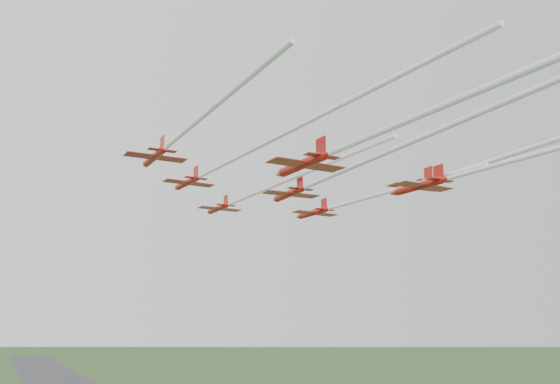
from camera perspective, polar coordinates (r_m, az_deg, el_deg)
name	(u,v)px	position (r m, az deg, el deg)	size (l,w,h in m)	color
jet_lead	(253,194)	(102.77, -2.45, -0.19)	(8.62, 56.36, 2.40)	#A7150E
jet_row2_left	(242,155)	(85.08, -3.49, 3.40)	(11.80, 68.40, 2.48)	#A7150E
jet_row2_right	(345,204)	(103.59, 5.97, -1.09)	(8.93, 45.16, 2.54)	#A7150E
jet_row3_left	(177,138)	(73.35, -9.40, 4.89)	(7.94, 42.92, 2.36)	#A7150E
jet_row3_mid	(336,174)	(82.12, 5.12, 1.65)	(8.65, 56.35, 2.59)	#A7150E
jet_row3_right	(457,172)	(95.13, 15.84, 1.74)	(9.71, 50.52, 2.91)	#A7150E
jet_row4_left	(376,134)	(65.12, 8.81, 5.31)	(10.79, 60.61, 2.94)	#A7150E
jet_row4_right	(474,171)	(82.00, 17.34, 1.85)	(9.50, 47.17, 2.71)	#A7150E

